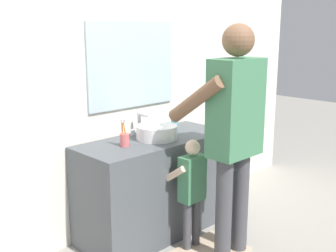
# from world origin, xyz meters

# --- Properties ---
(ground_plane) EXTENTS (14.00, 14.00, 0.00)m
(ground_plane) POSITION_xyz_m (0.00, 0.00, 0.00)
(ground_plane) COLOR #9E998E
(back_wall) EXTENTS (4.40, 0.10, 2.70)m
(back_wall) POSITION_xyz_m (0.00, 0.62, 1.35)
(back_wall) COLOR silver
(back_wall) RESTS_ON ground
(vanity_cabinet) EXTENTS (1.30, 0.54, 0.80)m
(vanity_cabinet) POSITION_xyz_m (0.00, 0.30, 0.40)
(vanity_cabinet) COLOR #4C5156
(vanity_cabinet) RESTS_ON ground
(sink_basin) EXTENTS (0.32, 0.32, 0.11)m
(sink_basin) POSITION_xyz_m (0.00, 0.28, 0.86)
(sink_basin) COLOR white
(sink_basin) RESTS_ON vanity_cabinet
(faucet) EXTENTS (0.18, 0.14, 0.18)m
(faucet) POSITION_xyz_m (0.00, 0.48, 0.88)
(faucet) COLOR #B7BABF
(faucet) RESTS_ON vanity_cabinet
(toothbrush_cup) EXTENTS (0.07, 0.07, 0.21)m
(toothbrush_cup) POSITION_xyz_m (-0.31, 0.29, 0.86)
(toothbrush_cup) COLOR #D86666
(toothbrush_cup) RESTS_ON vanity_cabinet
(soap_bottle) EXTENTS (0.06, 0.06, 0.16)m
(soap_bottle) POSITION_xyz_m (0.30, 0.38, 0.87)
(soap_bottle) COLOR #66B2D1
(soap_bottle) RESTS_ON vanity_cabinet
(child_toddler) EXTENTS (0.27, 0.27, 0.87)m
(child_toddler) POSITION_xyz_m (0.00, -0.10, 0.52)
(child_toddler) COLOR #47474C
(child_toddler) RESTS_ON ground
(adult_parent) EXTENTS (0.53, 0.55, 1.70)m
(adult_parent) POSITION_xyz_m (0.14, -0.36, 1.02)
(adult_parent) COLOR #47474C
(adult_parent) RESTS_ON ground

